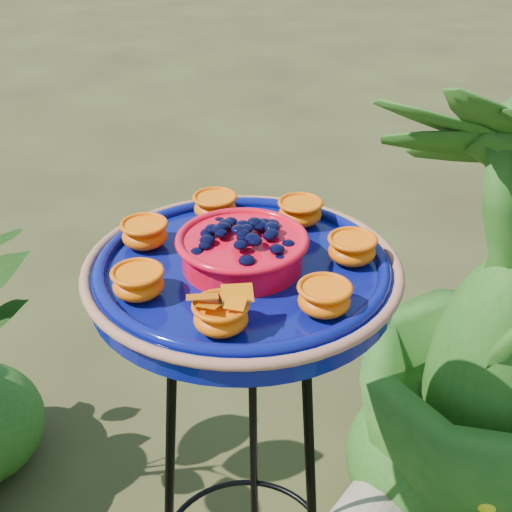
% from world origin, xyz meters
% --- Properties ---
extents(tripod_stand, '(0.38, 0.38, 0.85)m').
position_xyz_m(tripod_stand, '(0.05, 0.15, 0.52)').
color(tripod_stand, black).
rests_on(tripod_stand, ground).
extents(feeder_dish, '(0.53, 0.53, 0.10)m').
position_xyz_m(feeder_dish, '(0.05, 0.15, 0.89)').
color(feeder_dish, '#080E61').
rests_on(feeder_dish, tripod_stand).
extents(shrub_back_right, '(0.85, 0.85, 1.08)m').
position_xyz_m(shrub_back_right, '(0.64, 0.41, 0.54)').
color(shrub_back_right, '#1D4D14').
rests_on(shrub_back_right, ground).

